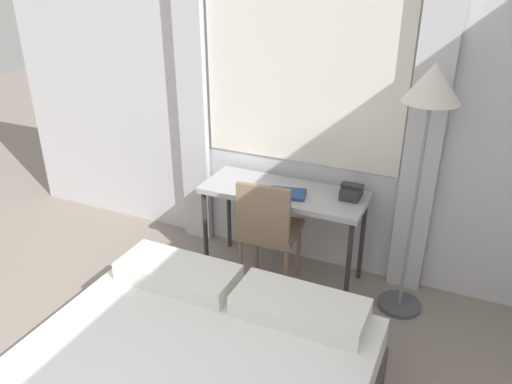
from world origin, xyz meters
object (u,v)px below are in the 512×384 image
object	(u,v)px
standing_lamp	(429,110)
book	(287,193)
desk_chair	(268,227)
desk	(284,199)
telephone	(352,192)

from	to	relation	value
standing_lamp	book	world-z (taller)	standing_lamp
standing_lamp	desk_chair	bearing A→B (deg)	-168.17
desk	telephone	xyz separation A→B (m)	(0.48, 0.09, 0.11)
standing_lamp	book	distance (m)	1.12
telephone	book	distance (m)	0.45
desk	telephone	world-z (taller)	telephone
desk	desk_chair	world-z (taller)	desk_chair
desk	book	size ratio (longest dim) A/B	4.13
desk	desk_chair	xyz separation A→B (m)	(-0.03, -0.23, -0.13)
desk_chair	book	size ratio (longest dim) A/B	3.08
desk_chair	standing_lamp	distance (m)	1.33
desk	standing_lamp	bearing A→B (deg)	-1.85
book	standing_lamp	bearing A→B (deg)	2.50
desk_chair	telephone	distance (m)	0.64
desk_chair	telephone	xyz separation A→B (m)	(0.50, 0.31, 0.24)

